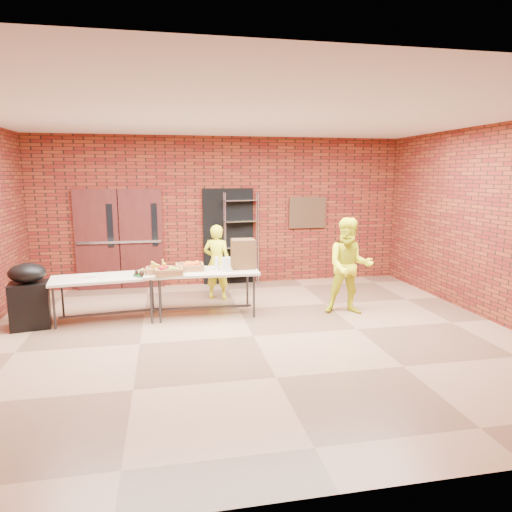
{
  "coord_description": "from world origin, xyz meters",
  "views": [
    {
      "loc": [
        -1.22,
        -6.4,
        2.38
      ],
      "look_at": [
        0.32,
        1.4,
        0.97
      ],
      "focal_mm": 32.0,
      "sensor_mm": 36.0,
      "label": 1
    }
  ],
  "objects": [
    {
      "name": "coffee_dispenser",
      "position": [
        0.07,
        1.28,
        1.04
      ],
      "size": [
        0.39,
        0.35,
        0.51
      ],
      "primitive_type": "cube",
      "color": "#55351D",
      "rests_on": "table_right"
    },
    {
      "name": "muffin_tray",
      "position": [
        -1.59,
        1.19,
        0.79
      ],
      "size": [
        0.4,
        0.4,
        0.1
      ],
      "color": "#12441F",
      "rests_on": "table_left"
    },
    {
      "name": "cup_stack_back",
      "position": [
        -0.4,
        1.24,
        0.89
      ],
      "size": [
        0.07,
        0.07,
        0.22
      ],
      "primitive_type": "cylinder",
      "color": "silver",
      "rests_on": "table_right"
    },
    {
      "name": "basket_oranges",
      "position": [
        -0.86,
        1.29,
        0.84
      ],
      "size": [
        0.46,
        0.36,
        0.14
      ],
      "color": "#A36B41",
      "rests_on": "table_right"
    },
    {
      "name": "table_left",
      "position": [
        -2.18,
        1.21,
        0.68
      ],
      "size": [
        1.9,
        0.99,
        0.75
      ],
      "rotation": [
        0.0,
        0.0,
        0.13
      ],
      "color": "#B9AC8D",
      "rests_on": "room"
    },
    {
      "name": "cup_stack_front",
      "position": [
        -0.29,
        1.14,
        0.89
      ],
      "size": [
        0.08,
        0.08,
        0.23
      ],
      "primitive_type": "cylinder",
      "color": "silver",
      "rests_on": "table_right"
    },
    {
      "name": "bronze_plaque",
      "position": [
        1.9,
        3.45,
        1.55
      ],
      "size": [
        0.85,
        0.04,
        0.7
      ],
      "primitive_type": "cube",
      "color": "#3D2818",
      "rests_on": "room"
    },
    {
      "name": "room",
      "position": [
        0.0,
        0.0,
        1.6
      ],
      "size": [
        8.08,
        7.08,
        3.28
      ],
      "color": "brown",
      "rests_on": "ground"
    },
    {
      "name": "wire_rack",
      "position": [
        0.37,
        3.32,
        1.01
      ],
      "size": [
        0.77,
        0.37,
        2.01
      ],
      "primitive_type": null,
      "rotation": [
        0.0,
        0.0,
        0.18
      ],
      "color": "#AAABB1",
      "rests_on": "room"
    },
    {
      "name": "volunteer_man",
      "position": [
        1.84,
        0.84,
        0.83
      ],
      "size": [
        0.94,
        0.8,
        1.67
      ],
      "primitive_type": "imported",
      "rotation": [
        0.0,
        0.0,
        -0.24
      ],
      "color": "yellow",
      "rests_on": "room"
    },
    {
      "name": "cup_stack_mid",
      "position": [
        -0.23,
        1.02,
        0.91
      ],
      "size": [
        0.08,
        0.08,
        0.25
      ],
      "primitive_type": "cylinder",
      "color": "silver",
      "rests_on": "table_right"
    },
    {
      "name": "table_right",
      "position": [
        -0.66,
        1.22,
        0.72
      ],
      "size": [
        1.92,
        0.84,
        0.78
      ],
      "rotation": [
        0.0,
        0.0,
        -0.03
      ],
      "color": "#B9AC8D",
      "rests_on": "room"
    },
    {
      "name": "double_doors",
      "position": [
        -2.2,
        3.44,
        1.05
      ],
      "size": [
        1.78,
        0.12,
        2.1
      ],
      "color": "#471714",
      "rests_on": "room"
    },
    {
      "name": "volunteer_woman",
      "position": [
        -0.29,
        2.22,
        0.73
      ],
      "size": [
        0.62,
        0.52,
        1.45
      ],
      "primitive_type": "imported",
      "rotation": [
        0.0,
        0.0,
        2.75
      ],
      "color": "yellow",
      "rests_on": "room"
    },
    {
      "name": "basket_apples",
      "position": [
        -1.21,
        1.01,
        0.84
      ],
      "size": [
        0.44,
        0.34,
        0.14
      ],
      "color": "#A36B41",
      "rests_on": "table_right"
    },
    {
      "name": "napkin_box",
      "position": [
        -2.45,
        1.16,
        0.77
      ],
      "size": [
        0.16,
        0.11,
        0.05
      ],
      "primitive_type": "cube",
      "color": "silver",
      "rests_on": "table_left"
    },
    {
      "name": "covered_grill",
      "position": [
        -3.37,
        1.08,
        0.52
      ],
      "size": [
        0.65,
        0.57,
        1.04
      ],
      "rotation": [
        0.0,
        0.0,
        0.18
      ],
      "color": "black",
      "rests_on": "room"
    },
    {
      "name": "dark_doorway",
      "position": [
        0.1,
        3.46,
        1.05
      ],
      "size": [
        1.1,
        0.06,
        2.1
      ],
      "primitive_type": "cube",
      "color": "black",
      "rests_on": "room"
    },
    {
      "name": "basket_bananas",
      "position": [
        -1.38,
        1.16,
        0.84
      ],
      "size": [
        0.4,
        0.31,
        0.13
      ],
      "color": "#A36B41",
      "rests_on": "table_right"
    }
  ]
}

